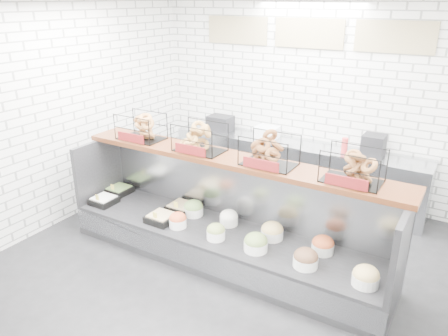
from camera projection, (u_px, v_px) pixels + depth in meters
The scene contains 5 objects.
ground at pixel (210, 271), 5.10m from camera, with size 5.50×5.50×0.00m, color black.
room_shell at pixel (237, 88), 4.83m from camera, with size 5.02×5.51×3.01m.
display_case at pixel (226, 234), 5.25m from camera, with size 4.00×0.90×1.20m.
bagel_shelf at pixel (233, 147), 5.01m from camera, with size 4.10×0.50×0.40m.
prep_counter at pixel (293, 169), 6.87m from camera, with size 4.00×0.60×1.20m.
Camera 1 is at (2.36, -3.60, 3.00)m, focal length 35.00 mm.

